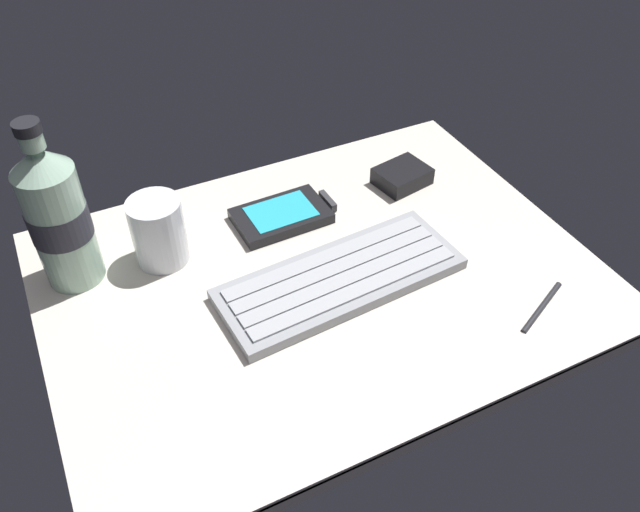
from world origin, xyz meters
TOP-DOWN VIEW (x-y plane):
  - ground_plane at (0.00, -0.23)cm, footprint 64.00×48.00cm
  - keyboard at (1.53, -2.34)cm, footprint 29.71×13.05cm
  - handheld_device at (0.66, 11.50)cm, footprint 12.96×7.93cm
  - juice_cup at (-15.88, 11.10)cm, footprint 6.40×6.40cm
  - water_bottle at (-25.99, 12.69)cm, footprint 6.73×6.73cm
  - charger_block at (18.48, 11.62)cm, footprint 7.90×6.78cm
  - stylus_pen at (20.19, -15.92)cm, footprint 8.89×4.70cm

SIDE VIEW (x-z plane):
  - ground_plane at x=0.00cm, z-range -2.39..0.41cm
  - stylus_pen at x=20.19cm, z-range 0.00..0.70cm
  - handheld_device at x=0.66cm, z-range -0.02..1.48cm
  - keyboard at x=1.53cm, z-range -0.04..1.66cm
  - charger_block at x=18.48cm, z-range 0.00..2.40cm
  - juice_cup at x=-15.88cm, z-range -0.34..8.16cm
  - water_bottle at x=-25.99cm, z-range -1.39..19.41cm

